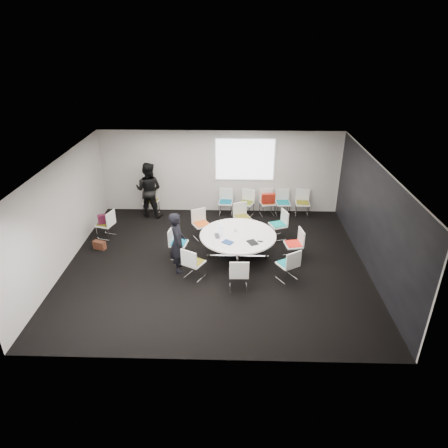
{
  "coord_description": "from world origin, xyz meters",
  "views": [
    {
      "loc": [
        0.47,
        -9.23,
        5.79
      ],
      "look_at": [
        0.2,
        0.4,
        1.0
      ],
      "focal_mm": 32.0,
      "sensor_mm": 36.0,
      "label": 1
    }
  ],
  "objects_px": {
    "chair_ring_e": "(179,249)",
    "chair_ring_g": "(239,279)",
    "chair_ring_f": "(194,268)",
    "chair_back_a": "(226,207)",
    "chair_back_c": "(267,207)",
    "chair_spare_left": "(107,229)",
    "brown_bag": "(100,245)",
    "chair_ring_h": "(287,270)",
    "chair_back_e": "(302,208)",
    "laptop": "(219,236)",
    "chair_ring_c": "(242,222)",
    "chair_back_b": "(246,208)",
    "conference_table": "(238,241)",
    "chair_ring_b": "(278,230)",
    "chair_ring_a": "(293,250)",
    "chair_person_back": "(151,206)",
    "person_back": "(149,190)",
    "person_main": "(177,242)",
    "chair_back_d": "(283,208)",
    "chair_ring_d": "(201,229)",
    "cup": "(236,230)",
    "maroon_bag": "(105,219)"
  },
  "relations": [
    {
      "from": "chair_back_a",
      "to": "chair_back_c",
      "type": "height_order",
      "value": "same"
    },
    {
      "from": "chair_ring_c",
      "to": "brown_bag",
      "type": "xyz_separation_m",
      "value": [
        -4.13,
        -1.28,
        -0.16
      ]
    },
    {
      "from": "chair_ring_h",
      "to": "chair_back_b",
      "type": "relative_size",
      "value": 1.0
    },
    {
      "from": "chair_spare_left",
      "to": "chair_back_a",
      "type": "bearing_deg",
      "value": -47.96
    },
    {
      "from": "chair_ring_f",
      "to": "person_main",
      "type": "relative_size",
      "value": 0.53
    },
    {
      "from": "chair_person_back",
      "to": "person_back",
      "type": "bearing_deg",
      "value": 101.01
    },
    {
      "from": "conference_table",
      "to": "chair_back_a",
      "type": "distance_m",
      "value": 2.89
    },
    {
      "from": "chair_ring_f",
      "to": "chair_ring_g",
      "type": "relative_size",
      "value": 1.0
    },
    {
      "from": "chair_ring_c",
      "to": "chair_back_b",
      "type": "distance_m",
      "value": 1.15
    },
    {
      "from": "chair_ring_d",
      "to": "chair_person_back",
      "type": "xyz_separation_m",
      "value": [
        -1.85,
        1.69,
        0.0
      ]
    },
    {
      "from": "chair_ring_a",
      "to": "person_main",
      "type": "height_order",
      "value": "person_main"
    },
    {
      "from": "chair_ring_d",
      "to": "chair_ring_h",
      "type": "bearing_deg",
      "value": 108.23
    },
    {
      "from": "chair_back_a",
      "to": "maroon_bag",
      "type": "xyz_separation_m",
      "value": [
        -3.57,
        -1.76,
        0.34
      ]
    },
    {
      "from": "chair_ring_e",
      "to": "chair_ring_h",
      "type": "height_order",
      "value": "same"
    },
    {
      "from": "chair_ring_h",
      "to": "chair_back_e",
      "type": "distance_m",
      "value": 3.98
    },
    {
      "from": "chair_ring_a",
      "to": "chair_person_back",
      "type": "relative_size",
      "value": 1.0
    },
    {
      "from": "chair_ring_e",
      "to": "chair_ring_g",
      "type": "height_order",
      "value": "same"
    },
    {
      "from": "chair_ring_h",
      "to": "brown_bag",
      "type": "xyz_separation_m",
      "value": [
        -5.24,
        1.4,
        -0.16
      ]
    },
    {
      "from": "laptop",
      "to": "chair_ring_h",
      "type": "bearing_deg",
      "value": -128.41
    },
    {
      "from": "chair_ring_f",
      "to": "chair_spare_left",
      "type": "relative_size",
      "value": 1.0
    },
    {
      "from": "chair_back_e",
      "to": "brown_bag",
      "type": "distance_m",
      "value": 6.65
    },
    {
      "from": "chair_spare_left",
      "to": "brown_bag",
      "type": "bearing_deg",
      "value": -166.46
    },
    {
      "from": "chair_ring_h",
      "to": "chair_back_a",
      "type": "height_order",
      "value": "same"
    },
    {
      "from": "chair_ring_h",
      "to": "chair_back_a",
      "type": "relative_size",
      "value": 1.0
    },
    {
      "from": "conference_table",
      "to": "chair_ring_b",
      "type": "distance_m",
      "value": 1.73
    },
    {
      "from": "chair_back_b",
      "to": "cup",
      "type": "relative_size",
      "value": 9.78
    },
    {
      "from": "chair_ring_h",
      "to": "chair_back_b",
      "type": "xyz_separation_m",
      "value": [
        -0.96,
        3.82,
        0.0
      ]
    },
    {
      "from": "chair_back_d",
      "to": "chair_ring_d",
      "type": "bearing_deg",
      "value": 29.43
    },
    {
      "from": "chair_ring_d",
      "to": "cup",
      "type": "height_order",
      "value": "chair_ring_d"
    },
    {
      "from": "chair_back_a",
      "to": "chair_spare_left",
      "type": "relative_size",
      "value": 1.0
    },
    {
      "from": "chair_ring_a",
      "to": "brown_bag",
      "type": "xyz_separation_m",
      "value": [
        -5.52,
        0.39,
        -0.16
      ]
    },
    {
      "from": "chair_ring_g",
      "to": "chair_back_b",
      "type": "height_order",
      "value": "same"
    },
    {
      "from": "chair_ring_c",
      "to": "chair_ring_e",
      "type": "xyz_separation_m",
      "value": [
        -1.78,
        -1.69,
        0.0
      ]
    },
    {
      "from": "chair_ring_b",
      "to": "brown_bag",
      "type": "xyz_separation_m",
      "value": [
        -5.21,
        -0.81,
        -0.16
      ]
    },
    {
      "from": "chair_back_d",
      "to": "chair_ring_c",
      "type": "bearing_deg",
      "value": 37.15
    },
    {
      "from": "person_main",
      "to": "person_back",
      "type": "height_order",
      "value": "person_back"
    },
    {
      "from": "laptop",
      "to": "chair_ring_b",
      "type": "bearing_deg",
      "value": -64.48
    },
    {
      "from": "chair_ring_c",
      "to": "cup",
      "type": "height_order",
      "value": "chair_ring_c"
    },
    {
      "from": "brown_bag",
      "to": "laptop",
      "type": "bearing_deg",
      "value": -8.07
    },
    {
      "from": "conference_table",
      "to": "laptop",
      "type": "distance_m",
      "value": 0.57
    },
    {
      "from": "chair_back_c",
      "to": "chair_person_back",
      "type": "xyz_separation_m",
      "value": [
        -3.95,
        -0.0,
        0.0
      ]
    },
    {
      "from": "cup",
      "to": "chair_ring_a",
      "type": "bearing_deg",
      "value": -6.04
    },
    {
      "from": "chair_ring_e",
      "to": "chair_back_b",
      "type": "relative_size",
      "value": 1.0
    },
    {
      "from": "chair_ring_g",
      "to": "chair_spare_left",
      "type": "distance_m",
      "value": 4.73
    },
    {
      "from": "person_main",
      "to": "laptop",
      "type": "height_order",
      "value": "person_main"
    },
    {
      "from": "chair_ring_h",
      "to": "chair_back_c",
      "type": "distance_m",
      "value": 3.87
    },
    {
      "from": "conference_table",
      "to": "chair_ring_c",
      "type": "height_order",
      "value": "chair_ring_c"
    },
    {
      "from": "chair_ring_h",
      "to": "chair_person_back",
      "type": "relative_size",
      "value": 1.0
    },
    {
      "from": "conference_table",
      "to": "chair_back_e",
      "type": "xyz_separation_m",
      "value": [
        2.19,
        2.85,
        -0.25
      ]
    },
    {
      "from": "chair_ring_c",
      "to": "chair_ring_e",
      "type": "relative_size",
      "value": 1.0
    }
  ]
}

